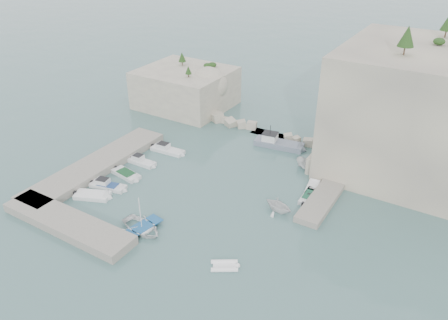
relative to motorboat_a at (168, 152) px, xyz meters
The scene contains 22 objects.
ground 14.12m from the motorboat_a, 35.67° to the right, with size 400.00×400.00×0.00m, color slate.
cliff_east 38.45m from the motorboat_a, 23.19° to the left, with size 26.00×22.00×17.00m, color beige.
cliff_terrace 26.38m from the motorboat_a, 21.76° to the left, with size 8.00×10.00×2.50m, color beige.
outcrop_west 19.13m from the motorboat_a, 116.96° to the left, with size 16.00×14.00×7.00m, color beige.
quay_west 10.78m from the motorboat_a, 120.91° to the right, with size 5.00×24.00×1.10m, color #9E9689.
quay_south 20.79m from the motorboat_a, 85.94° to the right, with size 18.00×4.00×1.10m, color #9E9689.
ledge_east 25.04m from the motorboat_a, ahead, with size 3.00×16.00×0.80m, color #9E9689.
breakwater 17.31m from the motorboat_a, 52.74° to the left, with size 28.00×3.00×1.40m, color beige.
motorboat_a is the anchor object (origin of this frame).
motorboat_b 4.98m from the motorboat_a, 100.86° to the right, with size 4.73×1.55×1.40m, color silver, non-canonical shape.
motorboat_c 8.65m from the motorboat_a, 94.02° to the right, with size 5.01×1.82×0.70m, color silver, non-canonical shape.
motorboat_d 12.23m from the motorboat_a, 92.30° to the right, with size 5.43×1.62×1.40m, color silver, non-canonical shape.
motorboat_e 14.86m from the motorboat_a, 92.55° to the right, with size 4.95×2.02×0.70m, color white, non-canonical shape.
rowboat 19.13m from the motorboat_a, 61.05° to the right, with size 3.96×5.54×1.15m, color white.
inflatable_dinghy 26.58m from the motorboat_a, 39.60° to the right, with size 3.04×1.47×0.44m, color white, non-canonical shape.
tender_east_a 21.60m from the motorboat_a, 13.68° to the right, with size 3.20×3.70×1.95m, color white.
tender_east_b 23.24m from the motorboat_a, ahead, with size 4.40×1.50×0.70m, color silver, non-canonical shape.
tender_east_c 22.88m from the motorboat_a, ahead, with size 4.33×1.40×0.70m, color white, non-canonical shape.
tender_east_d 21.51m from the motorboat_a, 15.93° to the left, with size 1.71×4.56×1.76m, color silver.
work_boat 17.33m from the motorboat_a, 37.20° to the left, with size 8.35×2.47×2.20m, color slate, non-canonical shape.
rowboat_mast 19.32m from the motorboat_a, 61.05° to the right, with size 0.10×0.10×4.20m, color white.
vegetation 37.97m from the motorboat_a, 28.89° to the left, with size 53.48×13.88×13.40m.
Camera 1 is at (26.59, -37.61, 31.68)m, focal length 35.00 mm.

